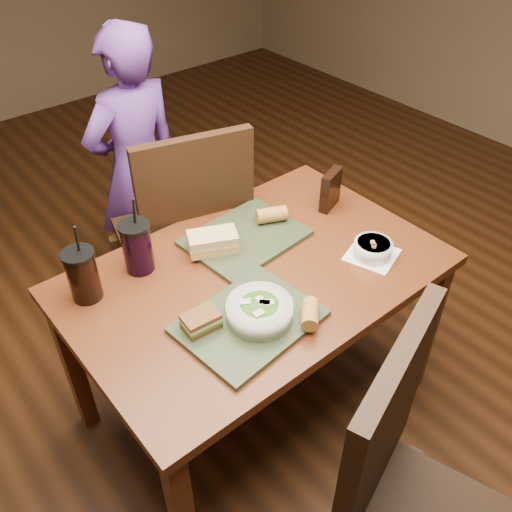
{
  "coord_description": "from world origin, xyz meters",
  "views": [
    {
      "loc": [
        -0.92,
        -1.1,
        1.99
      ],
      "look_at": [
        0.0,
        0.0,
        0.82
      ],
      "focal_mm": 38.0,
      "sensor_mm": 36.0,
      "label": 1
    }
  ],
  "objects_px": {
    "tray_near": "(249,322)",
    "baguette_far": "(272,215)",
    "diner": "(137,169)",
    "salad_bowl": "(259,310)",
    "chair_near": "(407,503)",
    "tray_far": "(245,238)",
    "cup_berry": "(137,247)",
    "chip_bag": "(331,190)",
    "cup_cola": "(83,275)",
    "baguette_near": "(310,314)",
    "dining_table": "(256,290)",
    "soup_bowl": "(373,248)",
    "chair_far": "(185,230)",
    "sandwich_far": "(213,242)",
    "sandwich_near": "(201,321)"
  },
  "relations": [
    {
      "from": "tray_near",
      "to": "cup_cola",
      "type": "xyz_separation_m",
      "value": [
        -0.33,
        0.44,
        0.09
      ]
    },
    {
      "from": "soup_bowl",
      "to": "cup_cola",
      "type": "bearing_deg",
      "value": 152.62
    },
    {
      "from": "baguette_near",
      "to": "dining_table",
      "type": "bearing_deg",
      "value": 83.93
    },
    {
      "from": "chair_far",
      "to": "sandwich_far",
      "type": "distance_m",
      "value": 0.42
    },
    {
      "from": "dining_table",
      "to": "baguette_near",
      "type": "xyz_separation_m",
      "value": [
        -0.03,
        -0.3,
        0.13
      ]
    },
    {
      "from": "chair_far",
      "to": "cup_cola",
      "type": "distance_m",
      "value": 0.66
    },
    {
      "from": "chair_near",
      "to": "chip_bag",
      "type": "relative_size",
      "value": 6.92
    },
    {
      "from": "chair_far",
      "to": "tray_far",
      "type": "relative_size",
      "value": 2.59
    },
    {
      "from": "chair_far",
      "to": "sandwich_far",
      "type": "xyz_separation_m",
      "value": [
        -0.1,
        -0.36,
        0.2
      ]
    },
    {
      "from": "dining_table",
      "to": "diner",
      "type": "xyz_separation_m",
      "value": [
        0.09,
        0.99,
        0.02
      ]
    },
    {
      "from": "salad_bowl",
      "to": "cup_cola",
      "type": "xyz_separation_m",
      "value": [
        -0.36,
        0.45,
        0.04
      ]
    },
    {
      "from": "chair_near",
      "to": "sandwich_near",
      "type": "height_order",
      "value": "chair_near"
    },
    {
      "from": "chair_far",
      "to": "sandwich_near",
      "type": "xyz_separation_m",
      "value": [
        -0.36,
        -0.64,
        0.19
      ]
    },
    {
      "from": "diner",
      "to": "salad_bowl",
      "type": "distance_m",
      "value": 1.22
    },
    {
      "from": "dining_table",
      "to": "chip_bag",
      "type": "bearing_deg",
      "value": 13.99
    },
    {
      "from": "salad_bowl",
      "to": "cup_berry",
      "type": "relative_size",
      "value": 0.71
    },
    {
      "from": "tray_near",
      "to": "soup_bowl",
      "type": "relative_size",
      "value": 1.97
    },
    {
      "from": "diner",
      "to": "cup_berry",
      "type": "xyz_separation_m",
      "value": [
        -0.39,
        -0.72,
        0.17
      ]
    },
    {
      "from": "salad_bowl",
      "to": "sandwich_far",
      "type": "distance_m",
      "value": 0.38
    },
    {
      "from": "dining_table",
      "to": "chair_far",
      "type": "xyz_separation_m",
      "value": [
        0.05,
        0.53,
        -0.06
      ]
    },
    {
      "from": "chair_near",
      "to": "tray_far",
      "type": "distance_m",
      "value": 1.04
    },
    {
      "from": "cup_berry",
      "to": "chip_bag",
      "type": "xyz_separation_m",
      "value": [
        0.79,
        -0.15,
        -0.02
      ]
    },
    {
      "from": "salad_bowl",
      "to": "sandwich_near",
      "type": "bearing_deg",
      "value": 152.7
    },
    {
      "from": "salad_bowl",
      "to": "dining_table",
      "type": "bearing_deg",
      "value": 52.77
    },
    {
      "from": "dining_table",
      "to": "chair_near",
      "type": "xyz_separation_m",
      "value": [
        -0.18,
        -0.83,
        -0.04
      ]
    },
    {
      "from": "baguette_near",
      "to": "cup_cola",
      "type": "xyz_separation_m",
      "value": [
        -0.48,
        0.56,
        0.05
      ]
    },
    {
      "from": "cup_berry",
      "to": "baguette_near",
      "type": "bearing_deg",
      "value": -64.91
    },
    {
      "from": "soup_bowl",
      "to": "cup_cola",
      "type": "height_order",
      "value": "cup_cola"
    },
    {
      "from": "soup_bowl",
      "to": "sandwich_near",
      "type": "relative_size",
      "value": 1.82
    },
    {
      "from": "chair_near",
      "to": "cup_berry",
      "type": "relative_size",
      "value": 3.78
    },
    {
      "from": "salad_bowl",
      "to": "chip_bag",
      "type": "bearing_deg",
      "value": 26.37
    },
    {
      "from": "sandwich_near",
      "to": "chair_near",
      "type": "bearing_deg",
      "value": -80.06
    },
    {
      "from": "chair_far",
      "to": "baguette_near",
      "type": "relative_size",
      "value": 10.25
    },
    {
      "from": "dining_table",
      "to": "baguette_far",
      "type": "xyz_separation_m",
      "value": [
        0.22,
        0.18,
        0.14
      ]
    },
    {
      "from": "dining_table",
      "to": "diner",
      "type": "height_order",
      "value": "diner"
    },
    {
      "from": "sandwich_near",
      "to": "sandwich_far",
      "type": "distance_m",
      "value": 0.38
    },
    {
      "from": "salad_bowl",
      "to": "cup_cola",
      "type": "height_order",
      "value": "cup_cola"
    },
    {
      "from": "sandwich_far",
      "to": "cup_berry",
      "type": "relative_size",
      "value": 0.68
    },
    {
      "from": "tray_near",
      "to": "chip_bag",
      "type": "distance_m",
      "value": 0.73
    },
    {
      "from": "dining_table",
      "to": "baguette_near",
      "type": "height_order",
      "value": "baguette_near"
    },
    {
      "from": "tray_near",
      "to": "baguette_far",
      "type": "bearing_deg",
      "value": 41.49
    },
    {
      "from": "diner",
      "to": "tray_near",
      "type": "bearing_deg",
      "value": 71.99
    },
    {
      "from": "sandwich_near",
      "to": "chip_bag",
      "type": "xyz_separation_m",
      "value": [
        0.8,
        0.23,
        0.04
      ]
    },
    {
      "from": "tray_near",
      "to": "baguette_far",
      "type": "height_order",
      "value": "baguette_far"
    },
    {
      "from": "cup_berry",
      "to": "diner",
      "type": "bearing_deg",
      "value": 61.43
    },
    {
      "from": "salad_bowl",
      "to": "sandwich_near",
      "type": "height_order",
      "value": "salad_bowl"
    },
    {
      "from": "diner",
      "to": "tray_far",
      "type": "distance_m",
      "value": 0.83
    },
    {
      "from": "dining_table",
      "to": "tray_near",
      "type": "height_order",
      "value": "tray_near"
    },
    {
      "from": "tray_near",
      "to": "salad_bowl",
      "type": "relative_size",
      "value": 2.02
    },
    {
      "from": "tray_far",
      "to": "baguette_near",
      "type": "distance_m",
      "value": 0.48
    }
  ]
}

